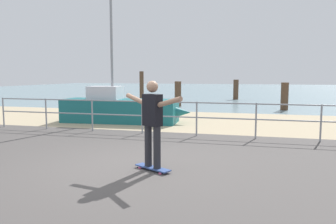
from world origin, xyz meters
TOP-DOWN VIEW (x-y plane):
  - ground_plane at (0.00, -1.00)m, footprint 24.00×10.00m
  - beach_strip at (0.00, 7.00)m, footprint 24.00×6.00m
  - sea_surface at (0.00, 35.00)m, footprint 72.00×50.00m
  - railing_fence at (-0.12, 3.60)m, footprint 12.04×0.05m
  - sailboat at (-2.48, 5.80)m, footprint 5.01×1.70m
  - skateboard at (0.56, -0.21)m, footprint 0.80×0.56m
  - skateboarder at (0.56, -0.21)m, footprint 1.32×0.76m
  - groyne_post_0 at (-4.85, 14.62)m, footprint 0.27×0.27m
  - groyne_post_1 at (-1.95, 12.65)m, footprint 0.38×0.38m
  - groyne_post_2 at (0.95, 19.10)m, footprint 0.38×0.38m
  - groyne_post_3 at (3.85, 12.08)m, footprint 0.39×0.39m

SIDE VIEW (x-z plane):
  - ground_plane at x=0.00m, z-range -0.02..0.02m
  - beach_strip at x=0.00m, z-range -0.02..0.02m
  - sea_surface at x=0.00m, z-range -0.02..0.02m
  - skateboard at x=0.56m, z-range 0.03..0.11m
  - sailboat at x=-2.48m, z-range -2.23..3.28m
  - railing_fence at x=-0.12m, z-range 0.18..1.23m
  - groyne_post_3 at x=3.85m, z-range 0.00..1.44m
  - groyne_post_1 at x=-1.95m, z-range 0.00..1.46m
  - groyne_post_2 at x=0.95m, z-range 0.00..1.48m
  - skateboarder at x=0.56m, z-range 0.19..1.84m
  - groyne_post_0 at x=-4.85m, z-range 0.00..2.06m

